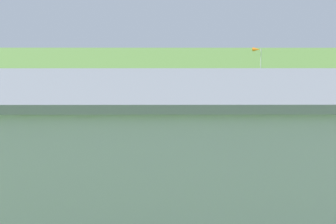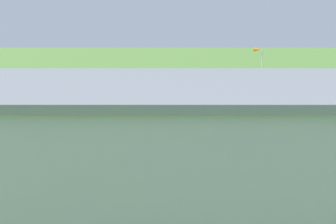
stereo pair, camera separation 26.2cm
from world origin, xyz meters
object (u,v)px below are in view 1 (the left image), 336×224
at_px(hangar, 245,154).
at_px(windsock, 257,53).
at_px(person_crossing_taxiway, 33,145).
at_px(biplane, 147,94).

height_order(hangar, windsock, hangar).
height_order(person_crossing_taxiway, windsock, windsock).
relative_size(person_crossing_taxiway, windsock, 0.22).
xyz_separation_m(hangar, windsock, (-9.34, -54.53, 2.46)).
bearing_deg(hangar, biplane, -78.52).
height_order(biplane, windsock, windsock).
distance_m(hangar, biplane, 33.50).
distance_m(hangar, person_crossing_taxiway, 21.37).
distance_m(hangar, windsock, 55.38).
height_order(hangar, person_crossing_taxiway, hangar).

